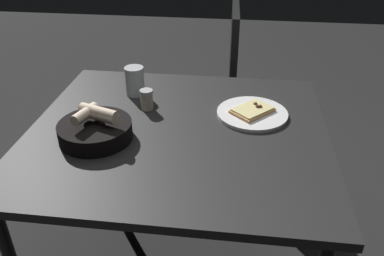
% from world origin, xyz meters
% --- Properties ---
extents(dining_table, '(0.96, 1.06, 0.71)m').
position_xyz_m(dining_table, '(0.00, 0.00, 0.65)').
color(dining_table, black).
rests_on(dining_table, ground).
extents(pizza_plate, '(0.27, 0.27, 0.04)m').
position_xyz_m(pizza_plate, '(-0.13, 0.26, 0.72)').
color(pizza_plate, white).
rests_on(pizza_plate, dining_table).
extents(bread_basket, '(0.25, 0.25, 0.12)m').
position_xyz_m(bread_basket, '(0.10, -0.27, 0.75)').
color(bread_basket, black).
rests_on(bread_basket, dining_table).
extents(beer_glass, '(0.08, 0.08, 0.12)m').
position_xyz_m(beer_glass, '(-0.26, -0.22, 0.77)').
color(beer_glass, silver).
rests_on(beer_glass, dining_table).
extents(pepper_shaker, '(0.05, 0.05, 0.08)m').
position_xyz_m(pepper_shaker, '(-0.14, -0.14, 0.75)').
color(pepper_shaker, '#BFB299').
rests_on(pepper_shaker, dining_table).
extents(chair_near, '(0.46, 0.46, 0.92)m').
position_xyz_m(chair_near, '(-0.88, 0.06, 0.52)').
color(chair_near, '#2B2B2B').
rests_on(chair_near, ground).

